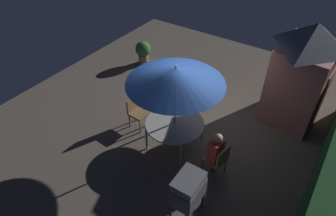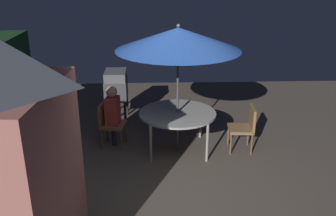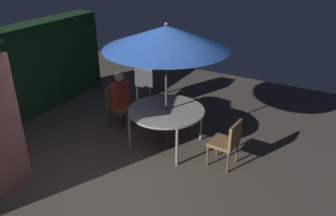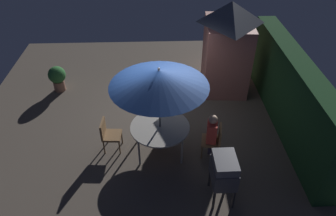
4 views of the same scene
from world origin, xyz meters
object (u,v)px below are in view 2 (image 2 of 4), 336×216
Objects in this scene: bbq_grill at (116,86)px; person_in_red at (113,109)px; chair_near_shed at (109,121)px; chair_far_side at (245,126)px; patio_umbrella at (178,39)px; patio_table at (177,115)px.

bbq_grill is 0.95× the size of person_in_red.
chair_far_side is (-0.32, -2.67, 0.00)m from chair_near_shed.
chair_near_shed is at bearing 83.25° from chair_far_side.
person_in_red reaches higher than chair_far_side.
bbq_grill is at bearing 58.21° from chair_far_side.
chair_far_side is at bearing -93.70° from patio_umbrella.
person_in_red is at bearing 80.32° from patio_umbrella.
person_in_red is (0.22, 1.27, 0.05)m from patio_table.
patio_table is 1.29m from person_in_red.
patio_table is at bearing -99.68° from chair_near_shed.
patio_umbrella is 2.17m from chair_near_shed.
chair_near_shed is at bearing 80.32° from person_in_red.
person_in_red is (0.30, 2.59, 0.26)m from chair_far_side.
patio_table is 1.66× the size of chair_far_side.
patio_table is 1.47m from patio_umbrella.
bbq_grill reaches higher than chair_far_side.
bbq_grill is (1.55, 1.32, 0.11)m from patio_table.
chair_far_side reaches higher than patio_table.
bbq_grill is at bearing 40.45° from patio_table.
chair_far_side is 0.71× the size of person_in_red.
chair_far_side is at bearing -121.79° from bbq_grill.
patio_table is 1.18× the size of person_in_red.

